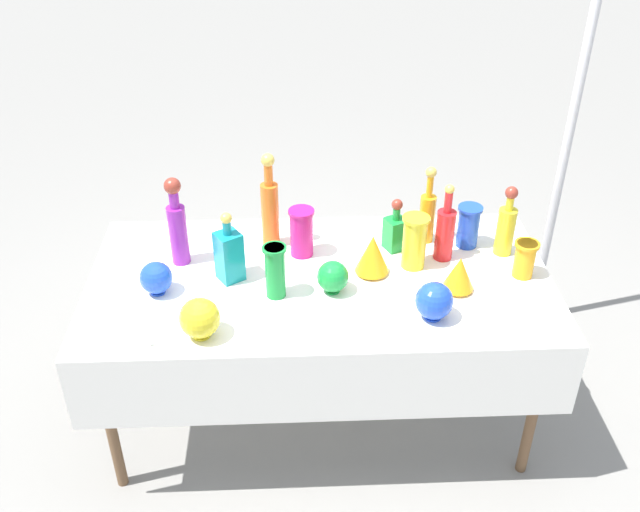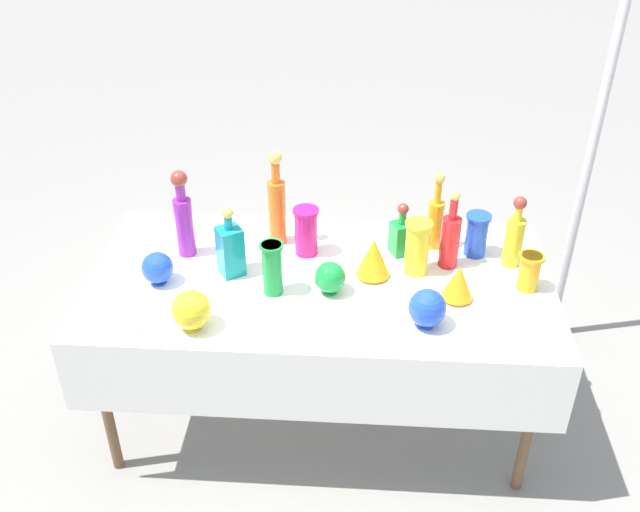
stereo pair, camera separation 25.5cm
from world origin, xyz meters
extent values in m
plane|color=gray|center=(0.00, 0.00, 0.00)|extent=(40.00, 40.00, 0.00)
cube|color=white|center=(0.00, 0.00, 0.74)|extent=(1.87, 0.94, 0.03)
cube|color=white|center=(0.00, -0.48, 0.60)|extent=(1.87, 0.01, 0.33)
cylinder|color=brown|center=(-0.84, -0.37, 0.36)|extent=(0.04, 0.04, 0.73)
cylinder|color=brown|center=(0.84, -0.37, 0.36)|extent=(0.04, 0.04, 0.73)
cylinder|color=brown|center=(-0.84, 0.37, 0.36)|extent=(0.04, 0.04, 0.73)
cylinder|color=brown|center=(0.84, 0.37, 0.36)|extent=(0.04, 0.04, 0.73)
cylinder|color=yellow|center=(0.78, 0.15, 0.86)|extent=(0.08, 0.08, 0.21)
cylinder|color=yellow|center=(0.78, 0.15, 1.00)|extent=(0.03, 0.03, 0.06)
sphere|color=maroon|center=(0.78, 0.15, 1.05)|extent=(0.05, 0.05, 0.05)
cylinder|color=red|center=(0.52, 0.12, 0.87)|extent=(0.08, 0.08, 0.22)
cylinder|color=red|center=(0.52, 0.12, 1.03)|extent=(0.03, 0.03, 0.09)
sphere|color=gold|center=(0.52, 0.12, 1.08)|extent=(0.04, 0.04, 0.04)
cylinder|color=purple|center=(-0.57, 0.14, 0.89)|extent=(0.08, 0.08, 0.26)
cylinder|color=purple|center=(-0.57, 0.14, 1.06)|extent=(0.04, 0.04, 0.08)
sphere|color=maroon|center=(-0.57, 0.14, 1.11)|extent=(0.07, 0.07, 0.07)
cylinder|color=orange|center=(-0.20, 0.26, 0.90)|extent=(0.07, 0.07, 0.29)
cylinder|color=orange|center=(-0.20, 0.26, 1.10)|extent=(0.04, 0.04, 0.10)
sphere|color=gold|center=(-0.20, 0.26, 1.16)|extent=(0.06, 0.06, 0.06)
cylinder|color=orange|center=(0.47, 0.26, 0.87)|extent=(0.07, 0.07, 0.21)
cylinder|color=orange|center=(0.47, 0.26, 1.02)|extent=(0.03, 0.03, 0.10)
sphere|color=gold|center=(0.47, 0.26, 1.09)|extent=(0.05, 0.05, 0.05)
cube|color=#198C38|center=(0.33, 0.20, 0.83)|extent=(0.11, 0.11, 0.14)
cylinder|color=#198C38|center=(0.33, 0.20, 0.93)|extent=(0.03, 0.03, 0.06)
sphere|color=maroon|center=(0.33, 0.20, 0.97)|extent=(0.05, 0.05, 0.05)
cube|color=teal|center=(-0.36, 0.01, 0.86)|extent=(0.13, 0.13, 0.21)
cylinder|color=teal|center=(-0.36, 0.01, 1.00)|extent=(0.03, 0.03, 0.06)
sphere|color=gold|center=(-0.36, 0.01, 1.04)|extent=(0.05, 0.05, 0.05)
cylinder|color=blue|center=(0.64, 0.21, 0.85)|extent=(0.09, 0.09, 0.19)
cylinder|color=blue|center=(0.64, 0.21, 0.94)|extent=(0.11, 0.11, 0.01)
cylinder|color=#C61972|center=(-0.07, 0.17, 0.87)|extent=(0.10, 0.10, 0.21)
cylinder|color=#C61972|center=(-0.07, 0.17, 0.97)|extent=(0.11, 0.11, 0.01)
cylinder|color=#198C38|center=(-0.18, -0.12, 0.87)|extent=(0.08, 0.08, 0.22)
cylinder|color=#198C38|center=(-0.18, -0.12, 0.97)|extent=(0.09, 0.09, 0.01)
cylinder|color=orange|center=(0.82, -0.03, 0.84)|extent=(0.08, 0.08, 0.15)
cylinder|color=orange|center=(0.82, -0.03, 0.91)|extent=(0.10, 0.10, 0.01)
cylinder|color=yellow|center=(0.39, 0.06, 0.88)|extent=(0.10, 0.10, 0.23)
cylinder|color=yellow|center=(0.39, 0.06, 0.99)|extent=(0.11, 0.11, 0.01)
cylinder|color=orange|center=(0.21, 0.02, 0.77)|extent=(0.08, 0.08, 0.01)
cone|color=orange|center=(0.21, 0.02, 0.85)|extent=(0.14, 0.14, 0.16)
cylinder|color=orange|center=(0.54, -0.11, 0.77)|extent=(0.07, 0.07, 0.01)
cone|color=orange|center=(0.54, -0.11, 0.84)|extent=(0.12, 0.12, 0.14)
cylinder|color=yellow|center=(-0.44, -0.35, 0.76)|extent=(0.07, 0.07, 0.01)
sphere|color=yellow|center=(-0.44, -0.35, 0.84)|extent=(0.15, 0.15, 0.15)
cylinder|color=blue|center=(-0.64, -0.08, 0.76)|extent=(0.06, 0.06, 0.01)
sphere|color=blue|center=(-0.64, -0.08, 0.83)|extent=(0.13, 0.13, 0.13)
cylinder|color=blue|center=(0.41, -0.29, 0.76)|extent=(0.06, 0.06, 0.01)
sphere|color=blue|center=(0.41, -0.29, 0.84)|extent=(0.14, 0.14, 0.14)
cylinder|color=#198C38|center=(0.05, -0.10, 0.76)|extent=(0.06, 0.06, 0.01)
sphere|color=#198C38|center=(0.05, -0.10, 0.83)|extent=(0.12, 0.12, 0.12)
cube|color=white|center=(-0.64, -0.41, 0.78)|extent=(0.05, 0.02, 0.05)
cylinder|color=silver|center=(1.18, 0.64, 1.17)|extent=(0.04, 0.04, 2.35)
cylinder|color=#333338|center=(1.18, 0.64, 0.02)|extent=(0.18, 0.18, 0.04)
camera|label=1|loc=(-0.10, -2.36, 2.41)|focal=40.00mm
camera|label=2|loc=(0.15, -2.36, 2.41)|focal=40.00mm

